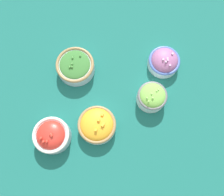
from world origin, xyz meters
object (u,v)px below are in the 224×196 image
bowl_red_onion (165,61)px  bowl_broccoli (76,66)px  bowl_cherry_tomatoes (53,135)px  bowl_lettuce (153,98)px  bowl_squash (98,125)px

bowl_red_onion → bowl_broccoli: bearing=-177.4°
bowl_red_onion → bowl_cherry_tomatoes: bearing=-146.4°
bowl_lettuce → bowl_squash: 0.23m
bowl_lettuce → bowl_squash: (-0.21, -0.10, -0.01)m
bowl_cherry_tomatoes → bowl_broccoli: size_ratio=0.89×
bowl_lettuce → bowl_broccoli: (-0.29, 0.13, -0.01)m
bowl_red_onion → bowl_squash: (-0.27, -0.25, 0.00)m
bowl_red_onion → bowl_broccoli: size_ratio=0.84×
bowl_broccoli → bowl_cherry_tomatoes: bearing=-106.4°
bowl_cherry_tomatoes → bowl_squash: (0.16, 0.04, -0.01)m
bowl_cherry_tomatoes → bowl_lettuce: 0.40m
bowl_cherry_tomatoes → bowl_lettuce: bowl_cherry_tomatoes is taller
bowl_red_onion → bowl_lettuce: 0.16m
bowl_cherry_tomatoes → bowl_lettuce: size_ratio=1.19×
bowl_cherry_tomatoes → bowl_broccoli: bowl_cherry_tomatoes is taller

